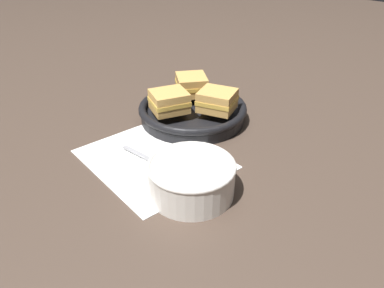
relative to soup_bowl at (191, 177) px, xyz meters
The scene contains 8 objects.
ground_plane 0.12m from the soup_bowl, 156.47° to the left, with size 4.00×4.00×0.00m, color #47382D.
napkin 0.14m from the soup_bowl, 166.56° to the left, with size 0.31×0.27×0.00m.
soup_bowl is the anchor object (origin of this frame).
spoon 0.10m from the soup_bowl, 168.17° to the left, with size 0.16×0.03×0.01m.
skillet 0.28m from the soup_bowl, 130.61° to the left, with size 0.31×0.30×0.04m.
sandwich_near_left 0.35m from the soup_bowl, 131.09° to the left, with size 0.11×0.11×0.05m.
sandwich_near_right 0.26m from the soup_bowl, 142.62° to the left, with size 0.10×0.10×0.05m.
sandwich_far_left 0.26m from the soup_bowl, 118.07° to the left, with size 0.10×0.09×0.05m.
Camera 1 is at (0.45, -0.44, 0.42)m, focal length 35.00 mm.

